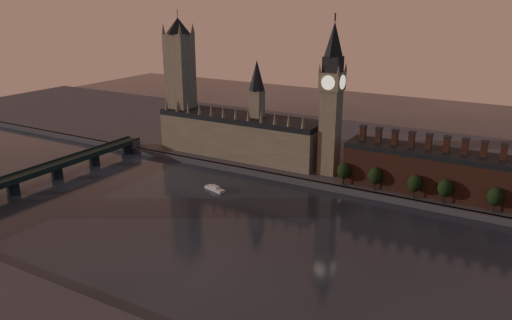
{
  "coord_description": "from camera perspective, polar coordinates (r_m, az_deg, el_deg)",
  "views": [
    {
      "loc": [
        129.97,
        -197.91,
        119.14
      ],
      "look_at": [
        -16.0,
        55.0,
        24.86
      ],
      "focal_mm": 35.0,
      "sensor_mm": 36.0,
      "label": 1
    }
  ],
  "objects": [
    {
      "name": "chimney_block",
      "position": [
        327.98,
        19.72,
        -1.19
      ],
      "size": [
        110.0,
        25.0,
        37.0
      ],
      "color": "brown",
      "rests_on": "north_bank"
    },
    {
      "name": "victoria_tower",
      "position": [
        404.97,
        -8.64,
        9.17
      ],
      "size": [
        24.0,
        24.0,
        108.0
      ],
      "color": "#82755C",
      "rests_on": "north_bank"
    },
    {
      "name": "embankment_tree_0",
      "position": [
        327.46,
        10.01,
        -1.22
      ],
      "size": [
        8.6,
        8.6,
        14.88
      ],
      "color": "black",
      "rests_on": "north_bank"
    },
    {
      "name": "river_boat",
      "position": [
        327.64,
        -4.74,
        -3.27
      ],
      "size": [
        16.32,
        8.7,
        3.14
      ],
      "rotation": [
        0.0,
        0.0,
        -0.28
      ],
      "color": "silver",
      "rests_on": "ground"
    },
    {
      "name": "north_bank",
      "position": [
        414.67,
        10.47,
        1.18
      ],
      "size": [
        900.0,
        182.0,
        4.0
      ],
      "color": "#414145",
      "rests_on": "ground"
    },
    {
      "name": "embankment_tree_4",
      "position": [
        311.58,
        25.67,
        -3.79
      ],
      "size": [
        8.6,
        8.6,
        14.88
      ],
      "color": "black",
      "rests_on": "north_bank"
    },
    {
      "name": "palace_of_westminster",
      "position": [
        380.99,
        -1.8,
        3.05
      ],
      "size": [
        130.0,
        30.3,
        74.0
      ],
      "color": "#82755C",
      "rests_on": "north_bank"
    },
    {
      "name": "big_ben",
      "position": [
        336.28,
        8.62,
        7.01
      ],
      "size": [
        15.0,
        15.0,
        107.0
      ],
      "color": "#82755C",
      "rests_on": "north_bank"
    },
    {
      "name": "embankment_tree_3",
      "position": [
        313.36,
        20.79,
        -3.04
      ],
      "size": [
        8.6,
        8.6,
        14.88
      ],
      "color": "black",
      "rests_on": "north_bank"
    },
    {
      "name": "embankment_tree_2",
      "position": [
        315.58,
        17.68,
        -2.55
      ],
      "size": [
        8.6,
        8.6,
        14.88
      ],
      "color": "black",
      "rests_on": "north_bank"
    },
    {
      "name": "westminster_bridge",
      "position": [
        363.03,
        -24.28,
        -1.67
      ],
      "size": [
        14.0,
        200.0,
        11.55
      ],
      "color": "#1B2B24",
      "rests_on": "ground"
    },
    {
      "name": "ground",
      "position": [
        265.06,
        -2.98,
        -8.84
      ],
      "size": [
        900.0,
        900.0,
        0.0
      ],
      "primitive_type": "plane",
      "color": "black",
      "rests_on": "ground"
    },
    {
      "name": "embankment_tree_1",
      "position": [
        322.56,
        13.49,
        -1.75
      ],
      "size": [
        8.6,
        8.6,
        14.88
      ],
      "color": "black",
      "rests_on": "north_bank"
    }
  ]
}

